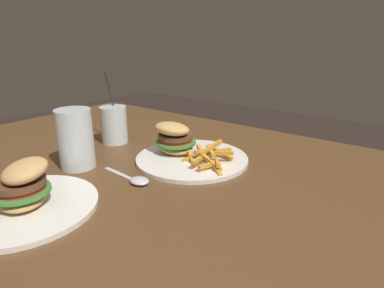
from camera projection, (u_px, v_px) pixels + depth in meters
name	position (u px, v px, depth m)	size (l,w,h in m)	color
dining_table	(153.00, 243.00, 0.70)	(1.62, 1.17, 0.74)	brown
meal_plate_near	(185.00, 149.00, 0.84)	(0.29, 0.29, 0.10)	white
beer_glass	(75.00, 141.00, 0.77)	(0.08, 0.08, 0.15)	silver
juice_glass	(114.00, 126.00, 0.96)	(0.08, 0.08, 0.21)	silver
spoon	(137.00, 180.00, 0.71)	(0.15, 0.04, 0.01)	silver
meal_plate_far	(23.00, 196.00, 0.59)	(0.27, 0.27, 0.10)	white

